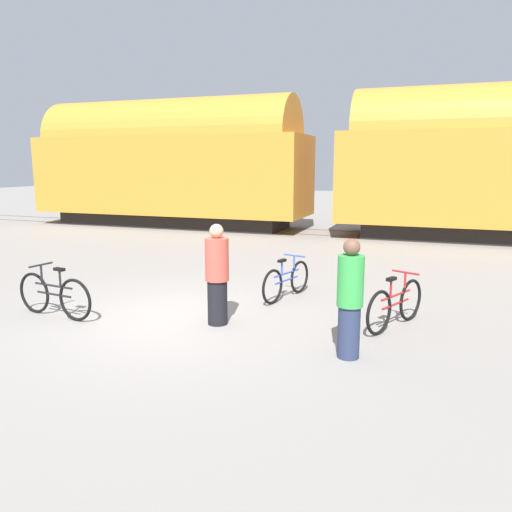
{
  "coord_description": "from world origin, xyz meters",
  "views": [
    {
      "loc": [
        4.0,
        -7.06,
        2.54
      ],
      "look_at": [
        1.34,
        0.26,
        1.1
      ],
      "focal_mm": 35.0,
      "sensor_mm": 36.0,
      "label": 1
    }
  ],
  "objects_px": {
    "bicycle_black": "(54,295)",
    "person_in_green": "(350,299)",
    "bicycle_maroon": "(396,305)",
    "person_in_red": "(217,275)",
    "bicycle_blue": "(287,280)",
    "freight_train": "(324,161)"
  },
  "relations": [
    {
      "from": "freight_train",
      "to": "bicycle_black",
      "type": "relative_size",
      "value": 14.27
    },
    {
      "from": "bicycle_black",
      "to": "person_in_red",
      "type": "bearing_deg",
      "value": 12.12
    },
    {
      "from": "freight_train",
      "to": "bicycle_maroon",
      "type": "relative_size",
      "value": 15.38
    },
    {
      "from": "bicycle_maroon",
      "to": "bicycle_black",
      "type": "relative_size",
      "value": 0.93
    },
    {
      "from": "freight_train",
      "to": "person_in_green",
      "type": "xyz_separation_m",
      "value": [
        3.0,
        -11.89,
        -1.84
      ]
    },
    {
      "from": "bicycle_maroon",
      "to": "bicycle_blue",
      "type": "height_order",
      "value": "bicycle_maroon"
    },
    {
      "from": "freight_train",
      "to": "bicycle_black",
      "type": "distance_m",
      "value": 12.16
    },
    {
      "from": "bicycle_maroon",
      "to": "person_in_green",
      "type": "bearing_deg",
      "value": -107.69
    },
    {
      "from": "bicycle_maroon",
      "to": "bicycle_black",
      "type": "distance_m",
      "value": 5.61
    },
    {
      "from": "person_in_red",
      "to": "bicycle_maroon",
      "type": "bearing_deg",
      "value": -130.75
    },
    {
      "from": "bicycle_blue",
      "to": "freight_train",
      "type": "bearing_deg",
      "value": 98.43
    },
    {
      "from": "bicycle_black",
      "to": "person_in_green",
      "type": "xyz_separation_m",
      "value": [
        4.95,
        -0.11,
        0.42
      ]
    },
    {
      "from": "bicycle_maroon",
      "to": "person_in_green",
      "type": "height_order",
      "value": "person_in_green"
    },
    {
      "from": "freight_train",
      "to": "bicycle_maroon",
      "type": "bearing_deg",
      "value": -71.49
    },
    {
      "from": "bicycle_maroon",
      "to": "freight_train",
      "type": "bearing_deg",
      "value": 108.51
    },
    {
      "from": "bicycle_blue",
      "to": "person_in_green",
      "type": "distance_m",
      "value": 3.07
    },
    {
      "from": "person_in_red",
      "to": "bicycle_black",
      "type": "bearing_deg",
      "value": 44.71
    },
    {
      "from": "person_in_green",
      "to": "bicycle_black",
      "type": "bearing_deg",
      "value": -111.1
    },
    {
      "from": "person_in_red",
      "to": "person_in_green",
      "type": "bearing_deg",
      "value": -164.81
    },
    {
      "from": "bicycle_black",
      "to": "person_in_green",
      "type": "bearing_deg",
      "value": -1.24
    },
    {
      "from": "bicycle_maroon",
      "to": "person_in_red",
      "type": "xyz_separation_m",
      "value": [
        -2.7,
        -0.81,
        0.44
      ]
    },
    {
      "from": "bicycle_blue",
      "to": "bicycle_black",
      "type": "height_order",
      "value": "bicycle_black"
    }
  ]
}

